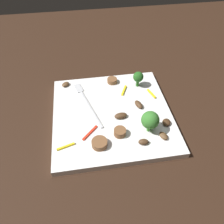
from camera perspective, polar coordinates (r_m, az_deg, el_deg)
name	(u,v)px	position (r m, az deg, el deg)	size (l,w,h in m)	color
ground_plane	(112,117)	(0.57, 0.00, -1.20)	(1.40, 1.40, 0.00)	black
plate	(112,114)	(0.56, 0.00, -0.60)	(0.30, 0.30, 0.02)	white
fork	(86,101)	(0.59, -6.80, 2.93)	(0.18, 0.07, 0.00)	silver
broccoli_floret_0	(138,77)	(0.62, 6.88, 9.03)	(0.03, 0.03, 0.05)	#296420
broccoli_floret_1	(150,120)	(0.50, 9.98, -2.14)	(0.04, 0.04, 0.06)	#408630
sausage_slice_0	(120,132)	(0.50, 2.10, -5.29)	(0.03, 0.03, 0.02)	brown
sausage_slice_1	(112,81)	(0.64, 0.05, 8.24)	(0.03, 0.03, 0.01)	brown
sausage_slice_2	(100,143)	(0.49, -3.28, -8.19)	(0.04, 0.04, 0.01)	brown
mushroom_0	(121,116)	(0.54, 2.30, -0.96)	(0.03, 0.02, 0.01)	#4C331E
mushroom_1	(143,142)	(0.49, 8.24, -7.75)	(0.02, 0.01, 0.01)	#4C331E
mushroom_2	(166,122)	(0.54, 14.08, -2.62)	(0.02, 0.02, 0.01)	#422B19
mushroom_3	(164,136)	(0.51, 13.35, -6.07)	(0.02, 0.02, 0.01)	brown
mushroom_4	(139,104)	(0.57, 7.00, 1.99)	(0.03, 0.02, 0.01)	#4C331E
mushroom_5	(66,84)	(0.64, -12.07, 7.11)	(0.02, 0.02, 0.01)	brown
pepper_strip_0	(66,147)	(0.50, -12.02, -8.86)	(0.04, 0.00, 0.00)	yellow
pepper_strip_1	(151,94)	(0.61, 10.31, 4.75)	(0.04, 0.00, 0.00)	yellow
pepper_strip_2	(124,90)	(0.61, 3.15, 5.68)	(0.04, 0.01, 0.00)	yellow
pepper_strip_3	(90,133)	(0.51, -5.78, -5.44)	(0.05, 0.01, 0.00)	red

